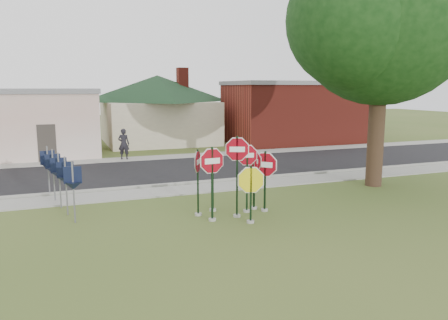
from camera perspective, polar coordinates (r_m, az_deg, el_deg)
name	(u,v)px	position (r m, az deg, el deg)	size (l,w,h in m)	color
ground	(250,228)	(13.56, 3.47, -8.88)	(120.00, 120.00, 0.00)	#3E5620
sidewalk_near	(197,189)	(18.51, -3.55, -3.78)	(60.00, 1.60, 0.06)	gray
road	(171,170)	(22.76, -6.92, -1.36)	(60.00, 7.00, 0.04)	black
sidewalk_far	(154,158)	(26.89, -9.14, 0.27)	(60.00, 1.60, 0.06)	gray
curb	(190,183)	(19.44, -4.43, -3.03)	(60.00, 0.20, 0.14)	gray
stop_sign_center	(237,164)	(14.26, 1.72, -0.58)	(1.01, 0.41, 2.82)	gray
stop_sign_yellow	(251,188)	(13.76, 3.53, -3.64)	(1.13, 0.35, 1.98)	gray
stop_sign_left	(212,173)	(13.87, -1.56, -1.70)	(1.13, 0.24, 2.53)	gray
stop_sign_right	(265,173)	(15.08, 5.39, -1.69)	(0.83, 0.85, 2.24)	gray
stop_sign_back_right	(247,169)	(14.88, 3.03, -1.20)	(0.96, 0.24, 2.48)	gray
stop_sign_back_left	(213,171)	(15.03, -1.50, -1.46)	(1.02, 0.50, 2.32)	gray
stop_sign_far_right	(254,172)	(15.31, 3.97, -1.55)	(0.27, 0.97, 2.24)	gray
stop_sign_far_left	(198,174)	(14.51, -3.44, -1.84)	(0.52, 0.88, 2.35)	gray
route_sign_row	(59,174)	(16.50, -20.72, -1.77)	(1.43, 4.63, 2.00)	#59595E
building_house	(158,96)	(34.51, -8.65, 8.32)	(11.60, 11.60, 6.20)	beige
building_brick	(293,112)	(34.88, 9.05, 6.27)	(10.20, 6.20, 4.75)	maroon
oak_tree	(383,16)	(20.12, 20.02, 17.29)	(11.02, 10.42, 10.92)	black
bg_tree_right	(344,74)	(46.60, 15.37, 10.73)	(5.60, 5.60, 8.40)	black
pedestrian	(124,144)	(26.45, -12.96, 2.06)	(0.67, 0.44, 1.83)	black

